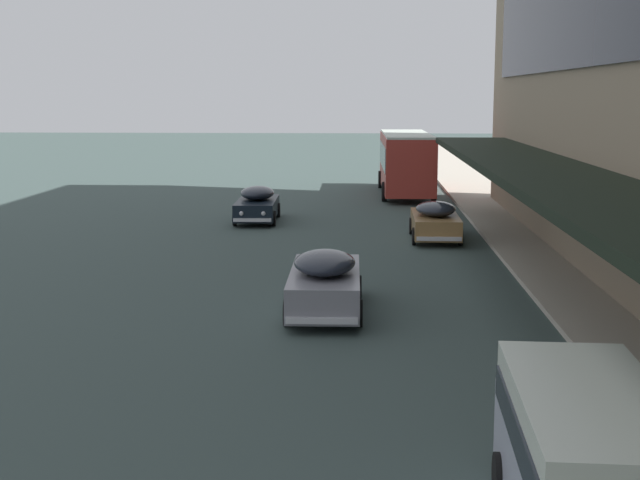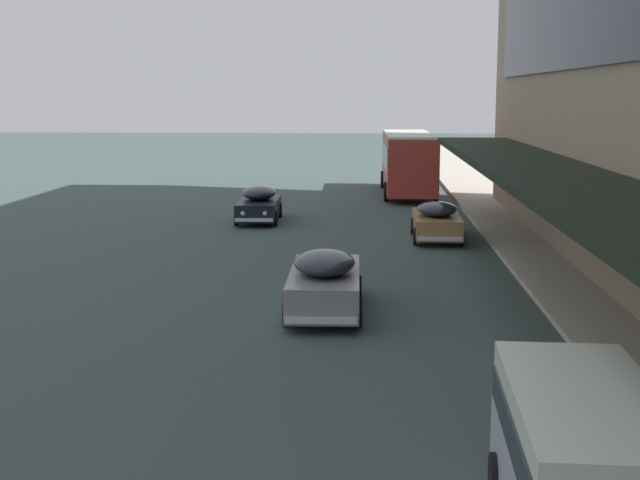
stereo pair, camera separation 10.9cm
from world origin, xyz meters
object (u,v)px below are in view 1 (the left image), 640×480
Objects in this scene: sedan_lead_mid at (325,282)px; sedan_second_mid at (257,204)px; transit_bus_kerbside_front at (406,159)px; sedan_oncoming_front at (435,220)px; vw_van at (586,458)px.

sedan_second_mid is (-3.65, 16.04, -0.04)m from sedan_lead_mid.
transit_bus_kerbside_front reaches higher than sedan_second_mid.
vw_van reaches higher than sedan_oncoming_front.
transit_bus_kerbside_front is 2.13× the size of sedan_lead_mid.
sedan_oncoming_front is at bearing 72.55° from sedan_lead_mid.
transit_bus_kerbside_front is 38.23m from vw_van.
sedan_oncoming_front is 0.97× the size of sedan_second_mid.
sedan_oncoming_front is at bearing -88.30° from transit_bus_kerbside_front.
sedan_lead_mid is 16.45m from sedan_second_mid.
transit_bus_kerbside_front is 2.23× the size of vw_van.
sedan_lead_mid is at bearing -77.17° from sedan_second_mid.
vw_van reaches higher than sedan_second_mid.
transit_bus_kerbside_front is 15.31m from sedan_oncoming_front.
transit_bus_kerbside_front is 26.96m from sedan_lead_mid.
sedan_second_mid reaches higher than sedan_oncoming_front.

